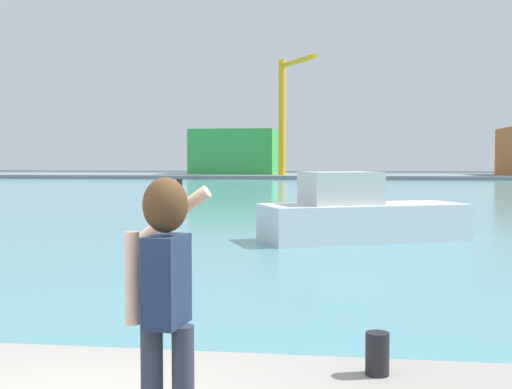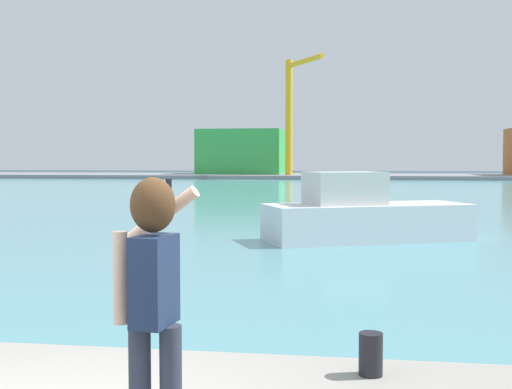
{
  "view_description": "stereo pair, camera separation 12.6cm",
  "coord_description": "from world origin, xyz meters",
  "px_view_note": "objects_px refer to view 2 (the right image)",
  "views": [
    {
      "loc": [
        1.95,
        -3.98,
        2.53
      ],
      "look_at": [
        0.56,
        6.14,
        1.99
      ],
      "focal_mm": 45.01,
      "sensor_mm": 36.0,
      "label": 1
    },
    {
      "loc": [
        2.07,
        -3.97,
        2.53
      ],
      "look_at": [
        0.56,
        6.14,
        1.99
      ],
      "focal_mm": 45.01,
      "sensor_mm": 36.0,
      "label": 2
    }
  ],
  "objects_px": {
    "person_photographer": "(153,286)",
    "warehouse_left": "(242,152)",
    "boat_moored": "(363,216)",
    "port_crane": "(292,106)",
    "harbor_bollard": "(371,354)"
  },
  "relations": [
    {
      "from": "person_photographer",
      "to": "warehouse_left",
      "type": "relative_size",
      "value": 0.14
    },
    {
      "from": "person_photographer",
      "to": "harbor_bollard",
      "type": "bearing_deg",
      "value": -31.57
    },
    {
      "from": "boat_moored",
      "to": "warehouse_left",
      "type": "height_order",
      "value": "warehouse_left"
    },
    {
      "from": "boat_moored",
      "to": "port_crane",
      "type": "bearing_deg",
      "value": 73.42
    },
    {
      "from": "person_photographer",
      "to": "warehouse_left",
      "type": "xyz_separation_m",
      "value": [
        -15.53,
        93.61,
        2.15
      ]
    },
    {
      "from": "harbor_bollard",
      "to": "warehouse_left",
      "type": "bearing_deg",
      "value": 100.43
    },
    {
      "from": "warehouse_left",
      "to": "harbor_bollard",
      "type": "bearing_deg",
      "value": -79.57
    },
    {
      "from": "port_crane",
      "to": "boat_moored",
      "type": "bearing_deg",
      "value": -82.92
    },
    {
      "from": "boat_moored",
      "to": "person_photographer",
      "type": "bearing_deg",
      "value": -119.13
    },
    {
      "from": "person_photographer",
      "to": "harbor_bollard",
      "type": "xyz_separation_m",
      "value": [
        1.39,
        1.7,
        -0.88
      ]
    },
    {
      "from": "boat_moored",
      "to": "warehouse_left",
      "type": "bearing_deg",
      "value": 78.86
    },
    {
      "from": "port_crane",
      "to": "person_photographer",
      "type": "bearing_deg",
      "value": -85.31
    },
    {
      "from": "harbor_bollard",
      "to": "warehouse_left",
      "type": "height_order",
      "value": "warehouse_left"
    },
    {
      "from": "warehouse_left",
      "to": "boat_moored",
      "type": "bearing_deg",
      "value": -77.48
    },
    {
      "from": "boat_moored",
      "to": "warehouse_left",
      "type": "relative_size",
      "value": 0.54
    }
  ]
}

